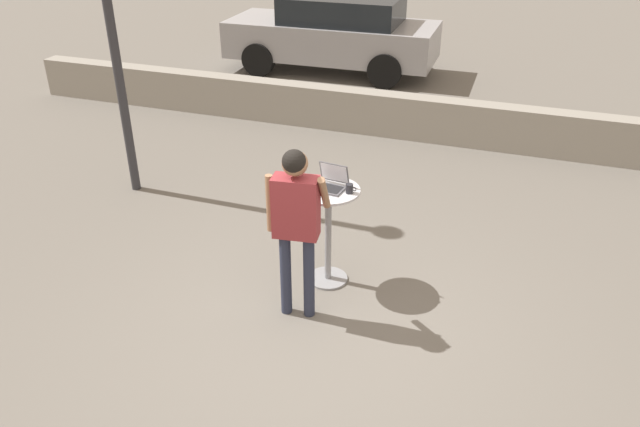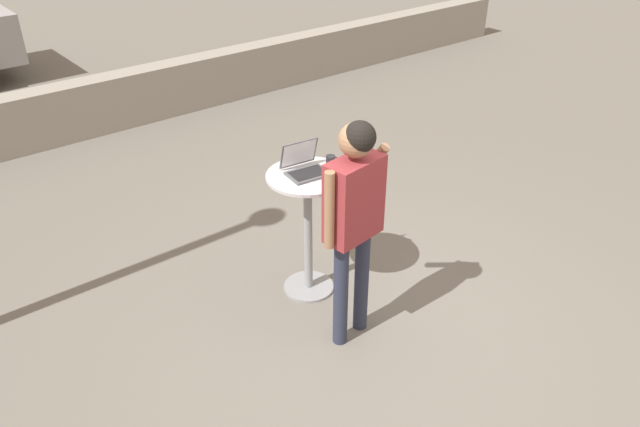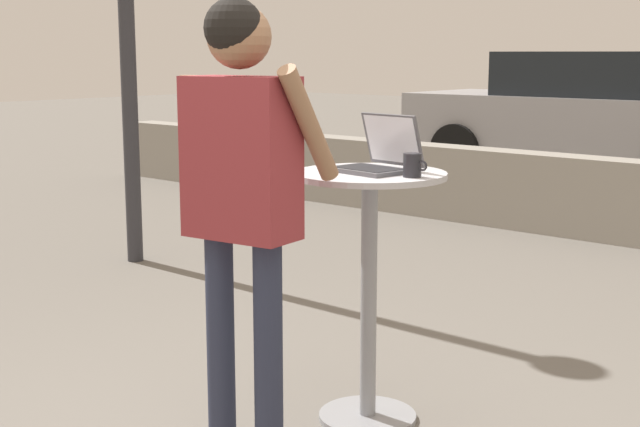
% 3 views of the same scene
% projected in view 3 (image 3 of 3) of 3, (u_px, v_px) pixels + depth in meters
% --- Properties ---
extents(cafe_table, '(0.65, 0.65, 1.10)m').
position_uv_depth(cafe_table, '(369.00, 263.00, 3.80)').
color(cafe_table, gray).
rests_on(cafe_table, ground_plane).
extents(laptop, '(0.34, 0.33, 0.24)m').
position_uv_depth(laptop, '(378.00, 158.00, 3.75)').
color(laptop, '#515156').
rests_on(laptop, cafe_table).
extents(coffee_mug, '(0.11, 0.07, 0.10)m').
position_uv_depth(coffee_mug, '(413.00, 165.00, 3.57)').
color(coffee_mug, '#232328').
rests_on(coffee_mug, cafe_table).
extents(standing_person, '(0.57, 0.43, 1.79)m').
position_uv_depth(standing_person, '(241.00, 172.00, 3.30)').
color(standing_person, '#282D42').
rests_on(standing_person, ground_plane).
extents(parked_car_near_street, '(4.50, 1.94, 1.60)m').
position_uv_depth(parked_car_near_street, '(594.00, 115.00, 11.01)').
color(parked_car_near_street, '#9E9EA3').
rests_on(parked_car_near_street, ground_plane).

